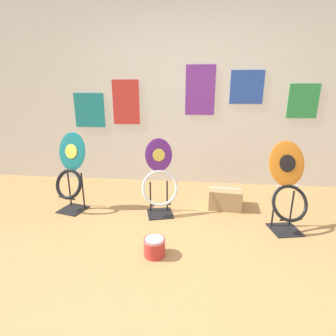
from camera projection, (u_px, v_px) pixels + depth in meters
The scene contains 7 objects.
ground_plane at pixel (174, 283), 1.95m from camera, with size 14.00×14.00×0.00m, color #B7844C.
wall_back at pixel (189, 95), 3.69m from camera, with size 8.00×0.07×2.60m.
toilet_seat_display_orange_sun at pixel (288, 188), 2.59m from camera, with size 0.43×0.41×0.89m.
toilet_seat_display_teal_sax at pixel (71, 173), 3.01m from camera, with size 0.41×0.37×0.91m.
toilet_seat_display_purple_note at pixel (160, 183), 2.91m from camera, with size 0.43×0.34×0.87m.
paint_can at pixel (154, 246), 2.25m from camera, with size 0.19×0.19×0.16m.
storage_box at pixel (225, 198), 3.17m from camera, with size 0.41×0.35×0.24m.
Camera 1 is at (0.13, -1.61, 1.39)m, focal length 28.00 mm.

